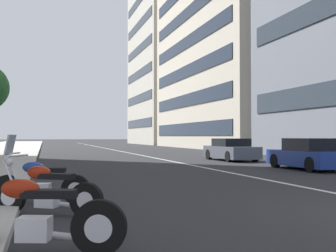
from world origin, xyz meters
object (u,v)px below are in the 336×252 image
(car_mid_block_traffic, at_px, (310,155))
(motorcycle_under_tarp, at_px, (39,183))
(motorcycle_by_sign_pole, at_px, (33,220))
(motorcycle_second_in_row, at_px, (46,193))
(car_far_down_avenue, at_px, (231,150))

(car_mid_block_traffic, bearing_deg, motorcycle_under_tarp, 120.51)
(motorcycle_by_sign_pole, height_order, car_mid_block_traffic, car_mid_block_traffic)
(motorcycle_by_sign_pole, height_order, motorcycle_under_tarp, motorcycle_under_tarp)
(motorcycle_by_sign_pole, xyz_separation_m, car_mid_block_traffic, (10.39, -11.08, 0.20))
(motorcycle_second_in_row, bearing_deg, motorcycle_under_tarp, -53.46)
(motorcycle_second_in_row, relative_size, motorcycle_under_tarp, 0.94)
(car_mid_block_traffic, bearing_deg, motorcycle_second_in_row, 126.16)
(motorcycle_by_sign_pole, xyz_separation_m, car_far_down_avenue, (17.51, -10.65, 0.18))
(motorcycle_second_in_row, bearing_deg, car_mid_block_traffic, -113.23)
(motorcycle_second_in_row, bearing_deg, motorcycle_by_sign_pole, 117.62)
(motorcycle_by_sign_pole, distance_m, motorcycle_second_in_row, 2.62)
(car_far_down_avenue, bearing_deg, motorcycle_by_sign_pole, 147.92)
(motorcycle_under_tarp, bearing_deg, car_mid_block_traffic, -134.28)
(motorcycle_under_tarp, bearing_deg, car_far_down_avenue, -112.38)
(motorcycle_by_sign_pole, relative_size, motorcycle_under_tarp, 1.07)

